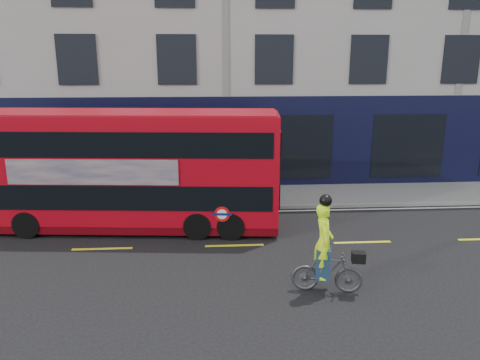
{
  "coord_description": "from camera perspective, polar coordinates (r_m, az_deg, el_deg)",
  "views": [
    {
      "loc": [
        -0.69,
        -11.84,
        5.6
      ],
      "look_at": [
        0.21,
        2.06,
        1.93
      ],
      "focal_mm": 35.0,
      "sensor_mm": 36.0,
      "label": 1
    }
  ],
  "objects": [
    {
      "name": "cyclist",
      "position": [
        11.67,
        10.43,
        -9.51
      ],
      "size": [
        1.79,
        0.8,
        2.5
      ],
      "rotation": [
        0.0,
        0.0,
        -0.19
      ],
      "color": "#424447",
      "rests_on": "ground"
    },
    {
      "name": "bus",
      "position": [
        15.79,
        -13.08,
        1.23
      ],
      "size": [
        9.9,
        3.05,
        3.93
      ],
      "rotation": [
        0.0,
        0.0,
        -0.09
      ],
      "color": "#A80613",
      "rests_on": "ground"
    },
    {
      "name": "kerb",
      "position": [
        17.74,
        -1.28,
        -3.43
      ],
      "size": [
        60.0,
        0.12,
        0.13
      ],
      "primitive_type": "cube",
      "color": "gray",
      "rests_on": "ground"
    },
    {
      "name": "building_terrace",
      "position": [
        24.87,
        -2.22,
        19.11
      ],
      "size": [
        50.0,
        10.07,
        15.0
      ],
      "color": "#A7A49E",
      "rests_on": "ground"
    },
    {
      "name": "ground",
      "position": [
        13.12,
        -0.33,
        -10.53
      ],
      "size": [
        120.0,
        120.0,
        0.0
      ],
      "primitive_type": "plane",
      "color": "black",
      "rests_on": "ground"
    },
    {
      "name": "road_edge_line",
      "position": [
        17.47,
        -1.24,
        -3.93
      ],
      "size": [
        58.0,
        0.1,
        0.01
      ],
      "primitive_type": "cube",
      "color": "silver",
      "rests_on": "ground"
    },
    {
      "name": "lane_dashes",
      "position": [
        14.48,
        -0.68,
        -7.98
      ],
      "size": [
        58.0,
        0.12,
        0.01
      ],
      "primitive_type": null,
      "color": "yellow",
      "rests_on": "ground"
    },
    {
      "name": "pavement",
      "position": [
        19.17,
        -1.47,
        -2.05
      ],
      "size": [
        60.0,
        3.0,
        0.12
      ],
      "primitive_type": "cube",
      "color": "gray",
      "rests_on": "ground"
    }
  ]
}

